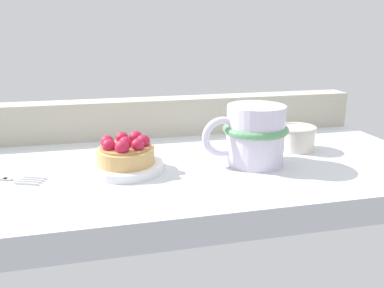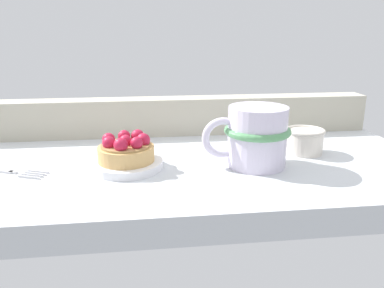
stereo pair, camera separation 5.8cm
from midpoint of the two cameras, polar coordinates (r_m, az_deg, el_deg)
ground_plane at (r=62.31cm, az=-1.95°, el=-4.29°), size 86.18×38.35×3.91cm
window_rail_back at (r=76.64cm, az=-3.15°, el=4.03°), size 84.45×5.03×7.14cm
dessert_plate at (r=58.94cm, az=-6.75°, el=-3.06°), size 10.84×10.84×1.18cm
raspberry_tart at (r=58.21cm, az=-6.81°, el=-0.86°), size 8.38×8.38×4.22cm
coffee_mug at (r=59.80cm, az=12.05°, el=1.13°), size 13.45×10.02×9.16cm
sugar_bowl at (r=68.71cm, az=18.54°, el=0.51°), size 6.50×6.50×4.16cm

